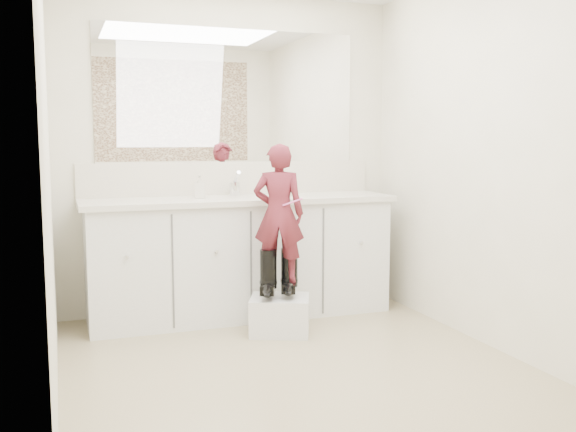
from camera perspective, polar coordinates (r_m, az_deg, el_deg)
name	(u,v)px	position (r m, az deg, el deg)	size (l,w,h in m)	color
floor	(299,370)	(3.77, 0.97, -13.52)	(3.00, 3.00, 0.00)	#938360
wall_back	(230,154)	(4.97, -5.18, 5.51)	(2.60, 2.60, 0.00)	beige
wall_front	(460,173)	(2.20, 15.06, 3.69)	(2.60, 2.60, 0.00)	beige
wall_left	(47,163)	(3.31, -20.60, 4.46)	(3.00, 3.00, 0.00)	beige
wall_right	(496,158)	(4.18, 17.97, 4.97)	(3.00, 3.00, 0.00)	beige
vanity_cabinet	(240,259)	(4.79, -4.25, -3.87)	(2.20, 0.55, 0.85)	silver
countertop	(240,200)	(4.71, -4.24, 1.43)	(2.28, 0.58, 0.04)	beige
backsplash	(231,178)	(4.96, -5.12, 3.37)	(2.28, 0.03, 0.25)	beige
mirror	(230,96)	(4.97, -5.20, 10.59)	(2.00, 0.02, 1.00)	white
dot_panel	(463,35)	(2.24, 15.28, 15.30)	(2.00, 0.01, 1.20)	#472819
faucet	(235,189)	(4.86, -4.78, 2.42)	(0.08, 0.08, 0.10)	silver
cup	(289,190)	(4.84, 0.10, 2.30)	(0.09, 0.09, 0.08)	beige
soap_bottle	(200,187)	(4.68, -7.85, 2.61)	(0.07, 0.08, 0.17)	beige
step_stool	(280,315)	(4.40, -0.73, -8.80)	(0.39, 0.33, 0.25)	silver
boot_left	(268,274)	(4.33, -1.76, -5.14)	(0.12, 0.22, 0.33)	black
boot_right	(289,272)	(4.38, 0.11, -5.00)	(0.12, 0.22, 0.33)	black
toddler	(279,214)	(4.29, -0.83, 0.21)	(0.34, 0.22, 0.93)	#992F3A
toothbrush	(293,202)	(4.23, 0.42, 1.25)	(0.01, 0.01, 0.14)	#E85AA7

